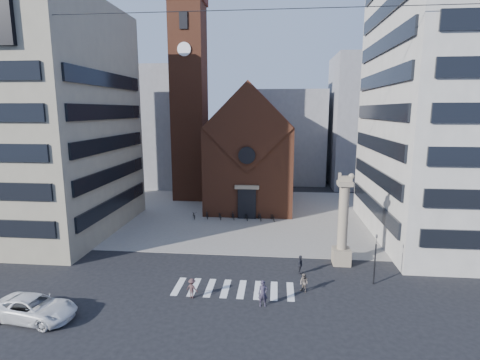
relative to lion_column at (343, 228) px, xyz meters
name	(u,v)px	position (x,y,z in m)	size (l,w,h in m)	color
ground	(231,273)	(-10.01, -3.00, -3.46)	(120.00, 120.00, 0.00)	black
piazza	(248,214)	(-10.01, 16.00, -3.43)	(46.00, 30.00, 0.05)	gray
zebra_crossing	(234,289)	(-9.46, -6.00, -3.45)	(10.20, 3.20, 0.01)	white
church	(251,152)	(-10.01, 22.04, 4.53)	(12.00, 16.65, 18.00)	brown
campanile	(189,100)	(-20.01, 25.00, 12.28)	(5.50, 5.50, 31.20)	brown
building_left	(34,121)	(-34.01, 7.00, 9.54)	(18.00, 20.00, 26.00)	gray
building_right	(469,93)	(13.99, 9.00, 12.54)	(18.00, 22.00, 32.00)	beige
bg_block_left	(154,127)	(-30.01, 37.00, 7.54)	(16.00, 14.00, 22.00)	gray
bg_block_mid	(288,137)	(-4.01, 42.00, 5.54)	(14.00, 12.00, 18.00)	gray
bg_block_right	(375,122)	(11.99, 39.00, 8.54)	(16.00, 14.00, 24.00)	gray
lion_column	(343,228)	(0.00, 0.00, 0.00)	(1.63, 1.60, 8.68)	gray
traffic_light	(375,258)	(1.99, -4.00, -1.17)	(0.13, 0.16, 4.30)	black
white_car	(34,308)	(-22.63, -11.74, -2.65)	(2.68, 5.82, 1.62)	white
pedestrian_0	(263,294)	(-7.01, -8.45, -2.47)	(0.72, 0.47, 1.98)	#302A3B
pedestrian_1	(304,283)	(-3.86, -5.96, -2.69)	(0.74, 0.58, 1.53)	#5C524A
pedestrian_2	(300,265)	(-3.98, -2.68, -2.59)	(1.02, 0.42, 1.74)	#24252C
pedestrian_3	(192,288)	(-12.47, -7.73, -2.68)	(1.00, 0.57, 1.55)	#412B2C
scooter_0	(194,215)	(-16.98, 13.23, -2.93)	(0.63, 1.80, 0.94)	black
scooter_1	(207,215)	(-15.24, 13.23, -2.88)	(0.49, 1.74, 1.05)	black
scooter_2	(220,216)	(-13.50, 13.23, -2.93)	(0.63, 1.80, 0.94)	black
scooter_3	(233,216)	(-11.76, 13.23, -2.88)	(0.49, 1.74, 1.05)	black
scooter_4	(246,216)	(-10.02, 13.23, -2.93)	(0.63, 1.80, 0.94)	black
scooter_5	(260,216)	(-8.28, 13.23, -2.88)	(0.49, 1.74, 1.05)	black
scooter_6	(273,217)	(-6.54, 13.23, -2.93)	(0.63, 1.80, 0.94)	black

